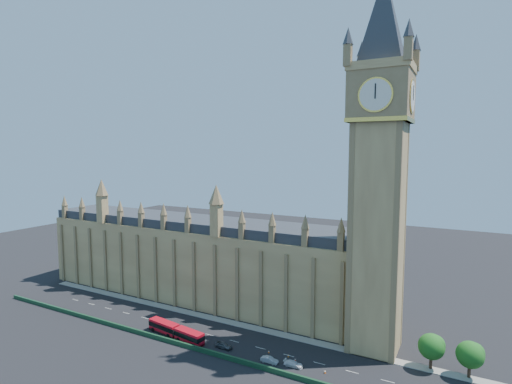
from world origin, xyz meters
The scene contains 15 objects.
ground centered at (0.00, 0.00, 0.00)m, with size 400.00×400.00×0.00m, color black.
palace_westminster centered at (-25.00, 22.00, 13.86)m, with size 120.00×20.00×28.00m.
elizabeth_tower centered at (38.00, 13.99, 54.56)m, with size 20.59×20.59×105.00m.
bridge_parapet centered at (0.00, -9.00, 0.60)m, with size 160.00×0.60×1.20m, color #1E4C2D.
kerb_north centered at (0.00, 9.50, 0.08)m, with size 160.00×3.00×0.16m, color gray.
tree_east_near centered at (52.22, 10.08, 5.64)m, with size 6.00×6.00×8.50m.
tree_east_far centered at (60.22, 10.08, 5.64)m, with size 6.00×6.00×8.50m.
red_bus centered at (-11.45, -5.60, 1.73)m, with size 19.55×5.45×3.29m.
car_grey centered at (3.56, -4.55, 0.80)m, with size 1.89×4.70×1.60m, color #464A4F.
car_silver centered at (17.25, -5.43, 0.72)m, with size 1.52×4.35×1.43m, color #ADB0B5.
car_white centered at (23.07, -4.30, 0.68)m, with size 1.90×4.68×1.36m, color white.
cone_a centered at (30.62, -3.51, 0.36)m, with size 0.52×0.52×0.72m.
cone_b centered at (20.25, -0.77, 0.33)m, with size 0.53×0.53×0.67m.
cone_c centered at (22.50, -1.78, 0.34)m, with size 0.47×0.47×0.68m.
cone_d centered at (15.03, -1.25, 0.32)m, with size 0.44×0.44×0.65m.
Camera 1 is at (57.58, -88.13, 51.17)m, focal length 28.00 mm.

